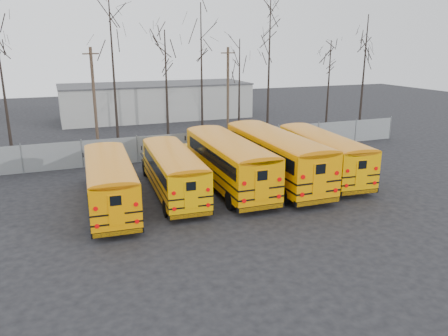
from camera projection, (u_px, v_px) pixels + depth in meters
name	position (u px, v px, depth m)	size (l,w,h in m)	color
ground	(252.00, 209.00, 23.93)	(120.00, 120.00, 0.00)	black
fence	(188.00, 145.00, 34.41)	(40.00, 0.04, 2.00)	gray
distant_building	(156.00, 101.00, 52.75)	(22.00, 8.00, 4.00)	#A5A5A0
bus_a	(109.00, 178.00, 23.66)	(2.95, 10.40, 2.88)	black
bus_b	(173.00, 168.00, 25.66)	(2.89, 10.24, 2.83)	black
bus_c	(227.00, 158.00, 26.98)	(2.90, 11.60, 3.23)	black
bus_d	(274.00, 153.00, 27.96)	(2.98, 12.15, 3.38)	black
bus_e	(321.00, 151.00, 29.30)	(3.46, 10.95, 3.02)	black
utility_pole_left	(94.00, 96.00, 37.74)	(1.42, 0.71, 8.46)	#493829
utility_pole_right	(228.00, 90.00, 43.18)	(1.50, 0.26, 8.41)	#4D3C2C
tree_1	(4.00, 94.00, 33.75)	(0.26, 0.26, 9.97)	black
tree_2	(114.00, 74.00, 35.03)	(0.26, 0.26, 12.78)	black
tree_3	(167.00, 92.00, 35.54)	(0.26, 0.26, 9.78)	black
tree_4	(202.00, 77.00, 36.79)	(0.26, 0.26, 11.93)	black
tree_5	(239.00, 90.00, 40.44)	(0.26, 0.26, 9.14)	black
tree_6	(269.00, 72.00, 39.73)	(0.26, 0.26, 12.39)	black
tree_7	(328.00, 90.00, 41.49)	(0.26, 0.26, 9.02)	black
tree_8	(363.00, 76.00, 42.62)	(0.26, 0.26, 11.39)	black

